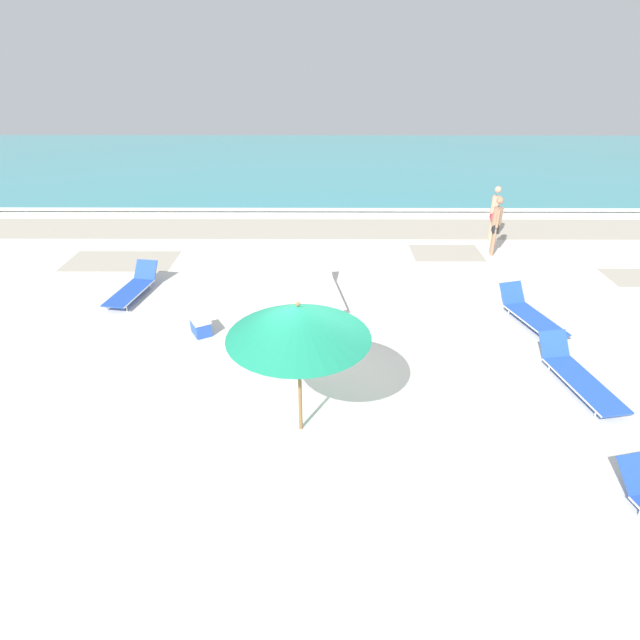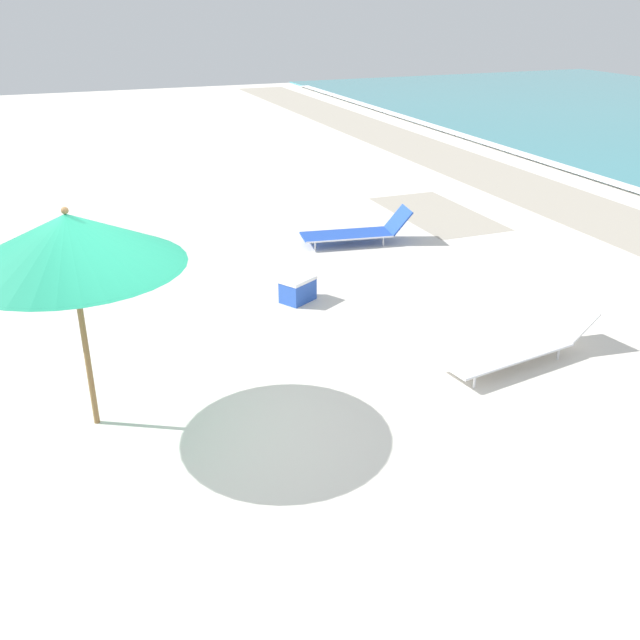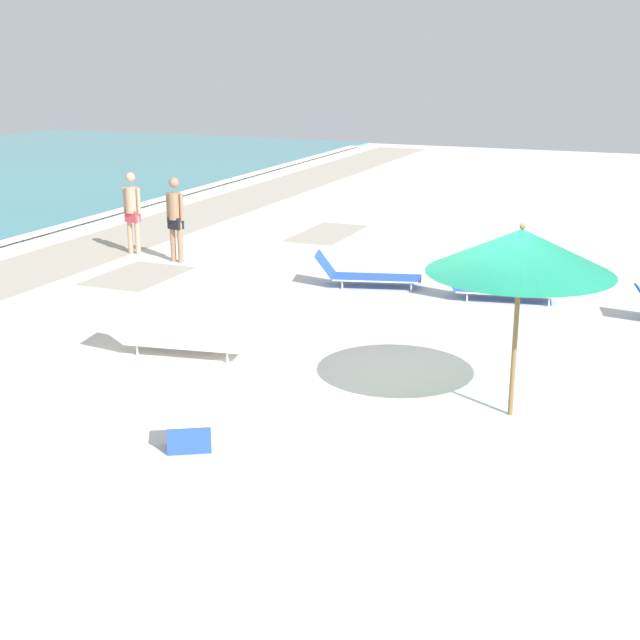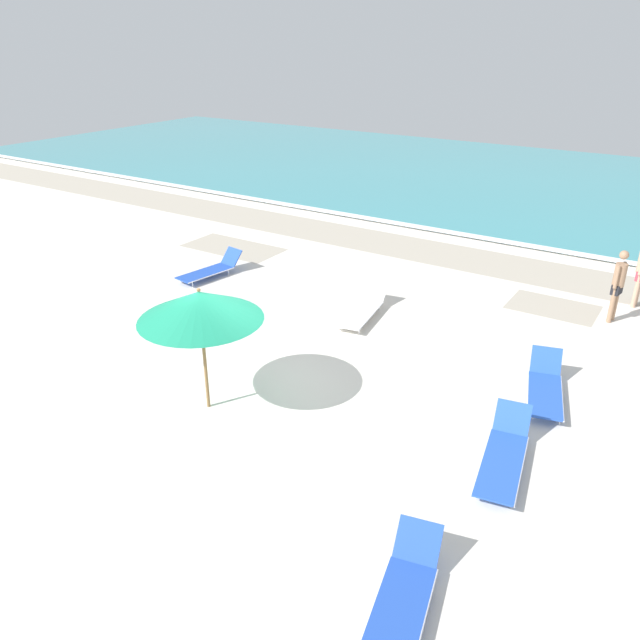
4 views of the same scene
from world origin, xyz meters
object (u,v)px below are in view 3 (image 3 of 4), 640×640
object	(u,v)px
sun_lounger_under_umbrella	(496,288)
beachgoer_shoreline_child	(175,215)
beach_umbrella	(521,252)
sun_lounger_near_water_right	(173,339)
beachgoer_wading_adult	(132,208)
cooler_box	(189,433)
sun_lounger_near_water_left	(366,275)

from	to	relation	value
sun_lounger_under_umbrella	beachgoer_shoreline_child	world-z (taller)	beachgoer_shoreline_child
beach_umbrella	beachgoer_shoreline_child	world-z (taller)	beach_umbrella
sun_lounger_near_water_right	beachgoer_wading_adult	distance (m)	6.96
sun_lounger_under_umbrella	sun_lounger_near_water_right	size ratio (longest dim) A/B	0.96
cooler_box	sun_lounger_under_umbrella	bearing A→B (deg)	-134.30
sun_lounger_under_umbrella	beachgoer_shoreline_child	xyz separation A→B (m)	(0.42, 6.78, 0.78)
beachgoer_wading_adult	beachgoer_shoreline_child	size ratio (longest dim) A/B	1.00
beachgoer_shoreline_child	cooler_box	world-z (taller)	beachgoer_shoreline_child
beachgoer_wading_adult	cooler_box	world-z (taller)	beachgoer_wading_adult
sun_lounger_under_umbrella	sun_lounger_near_water_left	distance (m)	2.44
cooler_box	beach_umbrella	bearing A→B (deg)	-173.47
beachgoer_shoreline_child	sun_lounger_near_water_right	bearing A→B (deg)	-48.36
beachgoer_wading_adult	cooler_box	xyz separation A→B (m)	(-8.20, -6.18, -0.81)
beach_umbrella	beachgoer_shoreline_child	size ratio (longest dim) A/B	1.34
cooler_box	beachgoer_wading_adult	bearing A→B (deg)	-83.16
sun_lounger_under_umbrella	sun_lounger_near_water_left	world-z (taller)	sun_lounger_near_water_left
sun_lounger_near_water_left	cooler_box	xyz separation A→B (m)	(-7.45, -0.57, -0.04)
sun_lounger_near_water_left	beachgoer_shoreline_child	world-z (taller)	beachgoer_shoreline_child
beachgoer_wading_adult	sun_lounger_near_water_right	bearing A→B (deg)	-46.92
sun_lounger_under_umbrella	sun_lounger_near_water_right	distance (m)	6.01
sun_lounger_near_water_right	beachgoer_shoreline_child	world-z (taller)	beachgoer_shoreline_child
sun_lounger_near_water_right	sun_lounger_near_water_left	bearing A→B (deg)	-25.00
beach_umbrella	cooler_box	xyz separation A→B (m)	(-2.33, 3.12, -1.84)
sun_lounger_near_water_left	beachgoer_wading_adult	size ratio (longest dim) A/B	1.17
sun_lounger_under_umbrella	sun_lounger_near_water_left	bearing A→B (deg)	80.18
beach_umbrella	beachgoer_wading_adult	size ratio (longest dim) A/B	1.34
beachgoer_shoreline_child	sun_lounger_near_water_left	bearing A→B (deg)	5.61
sun_lounger_under_umbrella	cooler_box	world-z (taller)	sun_lounger_under_umbrella
sun_lounger_near_water_right	sun_lounger_under_umbrella	bearing A→B (deg)	-48.01
sun_lounger_near_water_right	cooler_box	world-z (taller)	sun_lounger_near_water_right
beachgoer_shoreline_child	cooler_box	bearing A→B (deg)	-46.95
beach_umbrella	beachgoer_wading_adult	distance (m)	11.05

